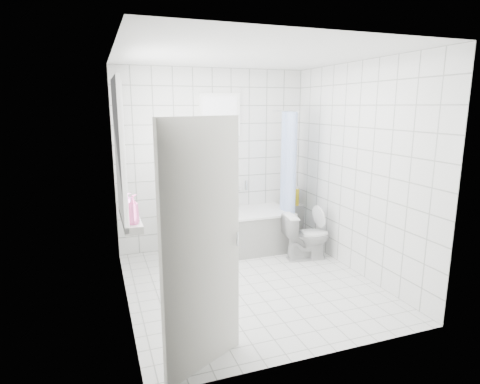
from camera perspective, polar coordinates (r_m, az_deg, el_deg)
name	(u,v)px	position (r m, az deg, el deg)	size (l,w,h in m)	color
ground	(250,284)	(4.88, 1.45, -12.97)	(3.00, 3.00, 0.00)	white
ceiling	(251,55)	(4.45, 1.64, 18.96)	(3.00, 3.00, 0.00)	white
wall_back	(213,160)	(5.89, -3.82, 4.58)	(2.80, 0.02, 2.60)	white
wall_front	(321,207)	(3.17, 11.52, -2.16)	(2.80, 0.02, 2.60)	white
wall_left	(121,184)	(4.19, -16.58, 1.03)	(0.02, 3.00, 2.60)	white
wall_right	(356,170)	(5.16, 16.19, 3.06)	(0.02, 3.00, 2.60)	white
window_left	(122,151)	(4.45, -16.48, 5.57)	(0.01, 0.90, 1.40)	white
window_back	(220,115)	(5.83, -2.82, 10.93)	(0.50, 0.01, 0.50)	white
window_sill	(130,218)	(4.59, -15.37, -3.61)	(0.18, 1.02, 0.08)	white
door	(202,249)	(3.11, -5.37, -8.05)	(0.04, 0.80, 2.00)	silver
bathtub	(235,232)	(5.83, -0.65, -5.66)	(1.59, 0.77, 0.58)	white
partition_wall	(176,207)	(5.44, -9.05, -2.07)	(0.15, 0.85, 1.50)	white
tiled_ledge	(292,221)	(6.46, 7.44, -4.13)	(0.40, 0.24, 0.55)	white
toilet	(307,236)	(5.61, 9.46, -6.21)	(0.36, 0.63, 0.65)	silver
curtain_rod	(285,111)	(5.81, 6.37, 11.36)	(0.02, 0.02, 0.80)	silver
shower_curtain	(287,175)	(5.77, 6.73, 2.37)	(0.14, 0.48, 1.78)	#456BCD
tub_faucet	(234,189)	(6.02, -0.82, 0.43)	(0.18, 0.06, 0.06)	silver
sill_bottles	(132,208)	(4.34, -15.12, -2.20)	(0.16, 0.82, 0.30)	pink
ledge_bottles	(293,197)	(6.32, 7.59, -0.76)	(0.17, 0.17, 0.27)	green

